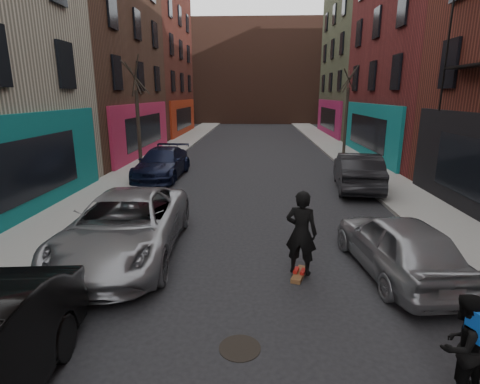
# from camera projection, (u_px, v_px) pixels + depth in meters

# --- Properties ---
(sidewalk_left) EXTENTS (2.50, 84.00, 0.13)m
(sidewalk_left) POSITION_uv_depth(u_px,v_px,m) (182.00, 142.00, 32.28)
(sidewalk_left) COLOR gray
(sidewalk_left) RESTS_ON ground
(sidewalk_right) EXTENTS (2.50, 84.00, 0.13)m
(sidewalk_right) POSITION_uv_depth(u_px,v_px,m) (328.00, 143.00, 31.75)
(sidewalk_right) COLOR gray
(sidewalk_right) RESTS_ON ground
(building_far) EXTENTS (40.00, 10.00, 14.00)m
(building_far) POSITION_uv_depth(u_px,v_px,m) (256.00, 74.00, 55.37)
(building_far) COLOR #47281E
(building_far) RESTS_ON ground
(tree_left_far) EXTENTS (2.00, 2.00, 6.50)m
(tree_left_far) POSITION_uv_depth(u_px,v_px,m) (137.00, 108.00, 19.84)
(tree_left_far) COLOR black
(tree_left_far) RESTS_ON sidewalk_left
(tree_right_far) EXTENTS (2.00, 2.00, 6.80)m
(tree_right_far) POSITION_uv_depth(u_px,v_px,m) (347.00, 103.00, 25.07)
(tree_right_far) COLOR black
(tree_right_far) RESTS_ON sidewalk_right
(parked_left_far) EXTENTS (2.98, 5.93, 1.61)m
(parked_left_far) POSITION_uv_depth(u_px,v_px,m) (125.00, 226.00, 9.66)
(parked_left_far) COLOR gray
(parked_left_far) RESTS_ON ground
(parked_left_end) EXTENTS (2.20, 5.14, 1.48)m
(parked_left_end) POSITION_uv_depth(u_px,v_px,m) (162.00, 163.00, 18.74)
(parked_left_end) COLOR black
(parked_left_end) RESTS_ON ground
(parked_right_far) EXTENTS (2.22, 4.45, 1.46)m
(parked_right_far) POSITION_uv_depth(u_px,v_px,m) (398.00, 245.00, 8.65)
(parked_right_far) COLOR gray
(parked_right_far) RESTS_ON ground
(parked_right_end) EXTENTS (2.34, 5.11, 1.62)m
(parked_right_end) POSITION_uv_depth(u_px,v_px,m) (357.00, 171.00, 16.45)
(parked_right_end) COLOR black
(parked_right_end) RESTS_ON ground
(skateboard) EXTENTS (0.48, 0.83, 0.10)m
(skateboard) POSITION_uv_depth(u_px,v_px,m) (299.00, 274.00, 8.67)
(skateboard) COLOR brown
(skateboard) RESTS_ON ground
(skateboarder) EXTENTS (0.83, 0.68, 1.96)m
(skateboarder) POSITION_uv_depth(u_px,v_px,m) (301.00, 233.00, 8.41)
(skateboarder) COLOR black
(skateboarder) RESTS_ON skateboard
(pedestrian) EXTENTS (0.92, 0.84, 1.52)m
(pedestrian) POSITION_uv_depth(u_px,v_px,m) (462.00, 345.00, 5.13)
(pedestrian) COLOR black
(pedestrian) RESTS_ON ground
(manhole) EXTENTS (0.88, 0.88, 0.01)m
(manhole) POSITION_uv_depth(u_px,v_px,m) (240.00, 348.00, 6.23)
(manhole) COLOR black
(manhole) RESTS_ON ground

